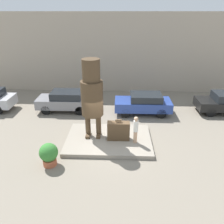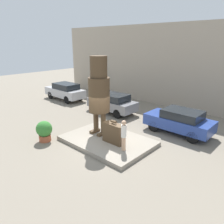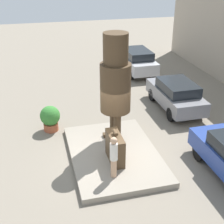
% 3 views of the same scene
% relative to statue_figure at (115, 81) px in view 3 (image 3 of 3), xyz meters
% --- Properties ---
extents(ground_plane, '(60.00, 60.00, 0.00)m').
position_rel_statue_figure_xyz_m(ground_plane, '(0.90, -0.29, -2.83)').
color(ground_plane, gray).
extents(pedestal, '(4.84, 3.36, 0.22)m').
position_rel_statue_figure_xyz_m(pedestal, '(0.90, -0.29, -2.72)').
color(pedestal, gray).
rests_on(pedestal, ground_plane).
extents(statue_figure, '(1.21, 1.21, 4.46)m').
position_rel_statue_figure_xyz_m(statue_figure, '(0.00, 0.00, 0.00)').
color(statue_figure, '#4C3823').
rests_on(statue_figure, pedestal).
extents(giant_suitcase, '(1.25, 0.45, 1.27)m').
position_rel_statue_figure_xyz_m(giant_suitcase, '(1.46, -0.40, -2.06)').
color(giant_suitcase, '#4C3823').
rests_on(giant_suitcase, pedestal).
extents(tourist, '(0.27, 0.27, 1.58)m').
position_rel_statue_figure_xyz_m(tourist, '(2.40, -0.69, -1.75)').
color(tourist, tan).
rests_on(tourist, pedestal).
extents(parked_car_silver, '(4.33, 1.71, 1.61)m').
position_rel_statue_figure_xyz_m(parked_car_silver, '(-8.61, 3.81, -1.97)').
color(parked_car_silver, '#B7B7BC').
rests_on(parked_car_silver, ground_plane).
extents(parked_car_grey, '(4.02, 1.70, 1.53)m').
position_rel_statue_figure_xyz_m(parked_car_grey, '(-2.54, 3.89, -2.01)').
color(parked_car_grey, gray).
rests_on(parked_car_grey, ground_plane).
extents(planter_pot, '(0.90, 0.90, 1.18)m').
position_rel_statue_figure_xyz_m(planter_pot, '(-1.86, -2.53, -2.19)').
color(planter_pot, '#AD5638').
rests_on(planter_pot, ground_plane).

